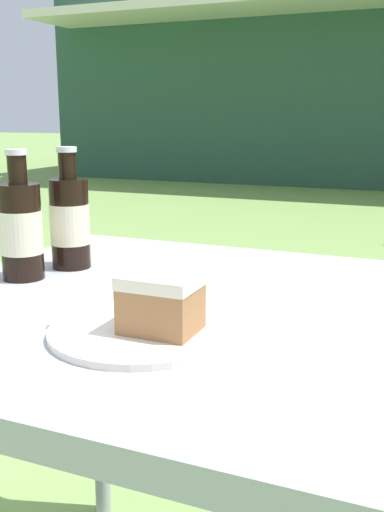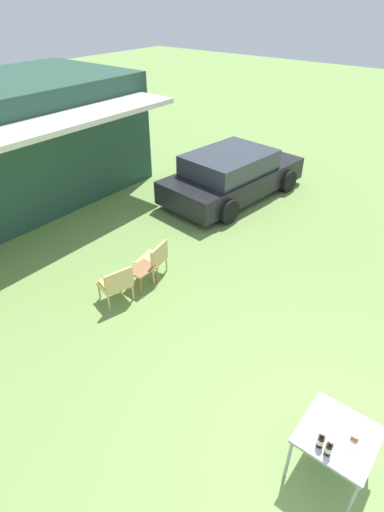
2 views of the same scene
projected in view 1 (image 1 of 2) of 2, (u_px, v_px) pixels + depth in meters
patio_table at (168, 342)px, 0.97m from camera, size 0.83×0.83×0.75m
cake_on_plate at (150, 317)px, 0.79m from camera, size 0.25×0.25×0.09m
cola_bottle_near at (70, 221)px, 1.14m from camera, size 0.08×0.08×0.23m
cola_bottle_far at (21, 229)px, 1.06m from camera, size 0.08×0.08×0.23m
fork at (118, 326)px, 0.83m from camera, size 0.18×0.09×0.01m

